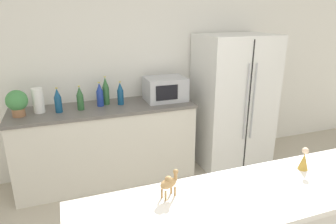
{
  "coord_description": "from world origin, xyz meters",
  "views": [
    {
      "loc": [
        -0.94,
        -0.88,
        1.94
      ],
      "look_at": [
        -0.12,
        1.37,
        1.14
      ],
      "focal_mm": 32.0,
      "sensor_mm": 36.0,
      "label": 1
    }
  ],
  "objects_px": {
    "camel_figurine": "(169,182)",
    "microwave": "(165,89)",
    "back_bottle_2": "(120,94)",
    "wise_man_figurine_blue": "(304,160)",
    "refrigerator": "(233,101)",
    "back_bottle_0": "(106,91)",
    "back_bottle_1": "(80,98)",
    "back_bottle_3": "(100,95)",
    "back_bottle_4": "(58,101)",
    "paper_towel_roll": "(38,100)",
    "potted_plant": "(17,102)"
  },
  "relations": [
    {
      "from": "back_bottle_1",
      "to": "back_bottle_2",
      "type": "height_order",
      "value": "back_bottle_2"
    },
    {
      "from": "microwave",
      "to": "back_bottle_2",
      "type": "relative_size",
      "value": 1.78
    },
    {
      "from": "refrigerator",
      "to": "camel_figurine",
      "type": "distance_m",
      "value": 2.44
    },
    {
      "from": "microwave",
      "to": "wise_man_figurine_blue",
      "type": "height_order",
      "value": "microwave"
    },
    {
      "from": "back_bottle_0",
      "to": "back_bottle_2",
      "type": "relative_size",
      "value": 1.21
    },
    {
      "from": "microwave",
      "to": "back_bottle_0",
      "type": "distance_m",
      "value": 0.7
    },
    {
      "from": "wise_man_figurine_blue",
      "to": "back_bottle_0",
      "type": "bearing_deg",
      "value": 115.44
    },
    {
      "from": "microwave",
      "to": "back_bottle_0",
      "type": "height_order",
      "value": "back_bottle_0"
    },
    {
      "from": "paper_towel_roll",
      "to": "camel_figurine",
      "type": "xyz_separation_m",
      "value": [
        0.75,
        -1.96,
        -0.01
      ]
    },
    {
      "from": "refrigerator",
      "to": "back_bottle_3",
      "type": "xyz_separation_m",
      "value": [
        -1.67,
        0.11,
        0.21
      ]
    },
    {
      "from": "refrigerator",
      "to": "back_bottle_4",
      "type": "distance_m",
      "value": 2.13
    },
    {
      "from": "back_bottle_3",
      "to": "potted_plant",
      "type": "bearing_deg",
      "value": -175.14
    },
    {
      "from": "back_bottle_4",
      "to": "wise_man_figurine_blue",
      "type": "relative_size",
      "value": 1.74
    },
    {
      "from": "back_bottle_3",
      "to": "wise_man_figurine_blue",
      "type": "xyz_separation_m",
      "value": [
        1.04,
        -1.98,
        -0.03
      ]
    },
    {
      "from": "camel_figurine",
      "to": "back_bottle_1",
      "type": "bearing_deg",
      "value": 99.83
    },
    {
      "from": "paper_towel_roll",
      "to": "back_bottle_4",
      "type": "bearing_deg",
      "value": -18.1
    },
    {
      "from": "back_bottle_1",
      "to": "wise_man_figurine_blue",
      "type": "height_order",
      "value": "back_bottle_1"
    },
    {
      "from": "back_bottle_2",
      "to": "wise_man_figurine_blue",
      "type": "xyz_separation_m",
      "value": [
        0.81,
        -1.97,
        -0.02
      ]
    },
    {
      "from": "camel_figurine",
      "to": "wise_man_figurine_blue",
      "type": "distance_m",
      "value": 0.93
    },
    {
      "from": "microwave",
      "to": "back_bottle_1",
      "type": "xyz_separation_m",
      "value": [
        -0.99,
        -0.04,
        -0.01
      ]
    },
    {
      "from": "back_bottle_3",
      "to": "back_bottle_0",
      "type": "bearing_deg",
      "value": 31.8
    },
    {
      "from": "back_bottle_1",
      "to": "back_bottle_2",
      "type": "distance_m",
      "value": 0.45
    },
    {
      "from": "potted_plant",
      "to": "back_bottle_0",
      "type": "relative_size",
      "value": 0.84
    },
    {
      "from": "refrigerator",
      "to": "back_bottle_2",
      "type": "bearing_deg",
      "value": 176.36
    },
    {
      "from": "refrigerator",
      "to": "paper_towel_roll",
      "type": "distance_m",
      "value": 2.33
    },
    {
      "from": "refrigerator",
      "to": "camel_figurine",
      "type": "height_order",
      "value": "refrigerator"
    },
    {
      "from": "paper_towel_roll",
      "to": "back_bottle_1",
      "type": "distance_m",
      "value": 0.43
    },
    {
      "from": "camel_figurine",
      "to": "microwave",
      "type": "bearing_deg",
      "value": 71.23
    },
    {
      "from": "back_bottle_3",
      "to": "back_bottle_4",
      "type": "bearing_deg",
      "value": -170.25
    },
    {
      "from": "back_bottle_0",
      "to": "camel_figurine",
      "type": "distance_m",
      "value": 2.02
    },
    {
      "from": "wise_man_figurine_blue",
      "to": "camel_figurine",
      "type": "bearing_deg",
      "value": 179.28
    },
    {
      "from": "back_bottle_3",
      "to": "back_bottle_4",
      "type": "height_order",
      "value": "back_bottle_3"
    },
    {
      "from": "potted_plant",
      "to": "back_bottle_0",
      "type": "xyz_separation_m",
      "value": [
        0.91,
        0.12,
        0.0
      ]
    },
    {
      "from": "refrigerator",
      "to": "back_bottle_0",
      "type": "height_order",
      "value": "refrigerator"
    },
    {
      "from": "back_bottle_1",
      "to": "back_bottle_2",
      "type": "xyz_separation_m",
      "value": [
        0.45,
        0.04,
        0.0
      ]
    },
    {
      "from": "back_bottle_2",
      "to": "wise_man_figurine_blue",
      "type": "height_order",
      "value": "back_bottle_2"
    },
    {
      "from": "back_bottle_0",
      "to": "back_bottle_3",
      "type": "bearing_deg",
      "value": -148.2
    },
    {
      "from": "refrigerator",
      "to": "back_bottle_3",
      "type": "bearing_deg",
      "value": 176.27
    },
    {
      "from": "paper_towel_roll",
      "to": "microwave",
      "type": "height_order",
      "value": "microwave"
    },
    {
      "from": "refrigerator",
      "to": "camel_figurine",
      "type": "bearing_deg",
      "value": -129.99
    },
    {
      "from": "back_bottle_1",
      "to": "wise_man_figurine_blue",
      "type": "relative_size",
      "value": 1.72
    },
    {
      "from": "refrigerator",
      "to": "camel_figurine",
      "type": "xyz_separation_m",
      "value": [
        -1.56,
        -1.86,
        0.2
      ]
    },
    {
      "from": "back_bottle_4",
      "to": "camel_figurine",
      "type": "xyz_separation_m",
      "value": [
        0.56,
        -1.9,
        -0.0
      ]
    },
    {
      "from": "potted_plant",
      "to": "microwave",
      "type": "bearing_deg",
      "value": 1.76
    },
    {
      "from": "paper_towel_roll",
      "to": "wise_man_figurine_blue",
      "type": "distance_m",
      "value": 2.59
    },
    {
      "from": "microwave",
      "to": "back_bottle_3",
      "type": "xyz_separation_m",
      "value": [
        -0.77,
        0.02,
        -0.01
      ]
    },
    {
      "from": "paper_towel_roll",
      "to": "back_bottle_1",
      "type": "bearing_deg",
      "value": -6.35
    },
    {
      "from": "back_bottle_2",
      "to": "camel_figurine",
      "type": "bearing_deg",
      "value": -93.48
    },
    {
      "from": "back_bottle_0",
      "to": "back_bottle_3",
      "type": "relative_size",
      "value": 1.18
    },
    {
      "from": "paper_towel_roll",
      "to": "camel_figurine",
      "type": "bearing_deg",
      "value": -68.96
    }
  ]
}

